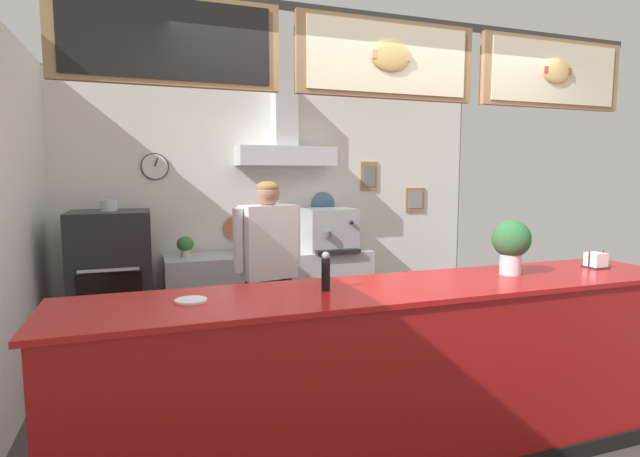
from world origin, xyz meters
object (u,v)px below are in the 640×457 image
(pizza_oven, at_px, (113,289))
(basil_vase, at_px, (511,244))
(espresso_machine, at_px, (329,230))
(potted_oregano, at_px, (185,245))
(potted_sage, at_px, (247,243))
(condiment_plate, at_px, (191,300))
(potted_rosemary, at_px, (274,241))
(pepper_grinder, at_px, (326,271))
(shop_worker, at_px, (268,278))
(napkin_holder, at_px, (596,261))

(pizza_oven, bearing_deg, basil_vase, -40.38)
(espresso_machine, xyz_separation_m, potted_oregano, (-1.48, 0.03, -0.10))
(potted_sage, bearing_deg, condiment_plate, -107.77)
(potted_rosemary, bearing_deg, pepper_grinder, -97.33)
(shop_worker, xyz_separation_m, pepper_grinder, (0.03, -1.25, 0.29))
(pizza_oven, bearing_deg, shop_worker, -37.17)
(pizza_oven, height_order, napkin_holder, pizza_oven)
(pizza_oven, relative_size, espresso_machine, 2.82)
(shop_worker, bearing_deg, pepper_grinder, 78.70)
(potted_rosemary, relative_size, condiment_plate, 1.31)
(potted_oregano, bearing_deg, espresso_machine, -1.15)
(potted_oregano, relative_size, condiment_plate, 1.24)
(basil_vase, distance_m, condiment_plate, 2.02)
(potted_sage, height_order, pepper_grinder, pepper_grinder)
(shop_worker, bearing_deg, potted_oregano, -76.40)
(pizza_oven, xyz_separation_m, espresso_machine, (2.14, 0.17, 0.44))
(potted_sage, height_order, basil_vase, basil_vase)
(condiment_plate, bearing_deg, pepper_grinder, -0.27)
(pizza_oven, xyz_separation_m, potted_sage, (1.26, 0.19, 0.34))
(napkin_holder, bearing_deg, potted_rosemary, 125.80)
(pizza_oven, relative_size, potted_sage, 7.39)
(potted_sage, relative_size, napkin_holder, 1.50)
(espresso_machine, bearing_deg, pizza_oven, -175.33)
(basil_vase, bearing_deg, espresso_machine, 99.40)
(potted_rosemary, distance_m, basil_vase, 2.56)
(espresso_machine, bearing_deg, napkin_holder, -64.42)
(potted_oregano, xyz_separation_m, condiment_plate, (-0.15, -2.37, 0.04))
(potted_oregano, height_order, pepper_grinder, pepper_grinder)
(napkin_holder, bearing_deg, potted_sage, 130.42)
(condiment_plate, bearing_deg, napkin_holder, 0.21)
(condiment_plate, bearing_deg, potted_sage, 72.23)
(condiment_plate, height_order, pepper_grinder, pepper_grinder)
(potted_sage, xyz_separation_m, potted_oregano, (-0.61, 0.02, 0.00))
(condiment_plate, distance_m, napkin_holder, 2.74)
(potted_oregano, distance_m, napkin_holder, 3.51)
(espresso_machine, distance_m, condiment_plate, 2.85)
(pepper_grinder, height_order, napkin_holder, pepper_grinder)
(espresso_machine, height_order, napkin_holder, espresso_machine)
(espresso_machine, xyz_separation_m, potted_sage, (-0.88, 0.01, -0.11))
(potted_sage, bearing_deg, napkin_holder, -49.58)
(potted_rosemary, distance_m, condiment_plate, 2.59)
(shop_worker, height_order, basil_vase, shop_worker)
(espresso_machine, bearing_deg, potted_sage, 179.19)
(potted_oregano, distance_m, condiment_plate, 2.37)
(pizza_oven, xyz_separation_m, shop_worker, (1.21, -0.92, 0.20))
(potted_sage, distance_m, pepper_grinder, 2.36)
(shop_worker, relative_size, espresso_machine, 3.13)
(potted_rosemary, relative_size, pepper_grinder, 0.98)
(shop_worker, xyz_separation_m, espresso_machine, (0.93, 1.09, 0.24))
(shop_worker, bearing_deg, napkin_holder, 136.17)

